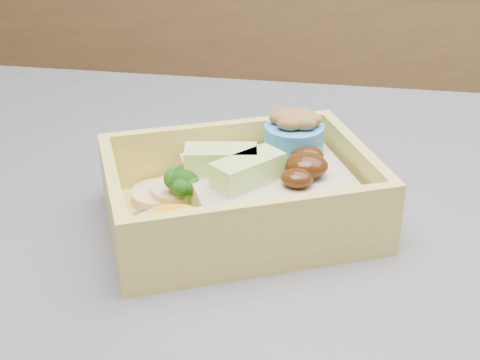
# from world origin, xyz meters

# --- Properties ---
(bento_box) EXTENTS (0.21, 0.19, 0.06)m
(bento_box) POSITION_xyz_m (0.16, 0.03, 0.94)
(bento_box) COLOR #DBC95A
(bento_box) RESTS_ON island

